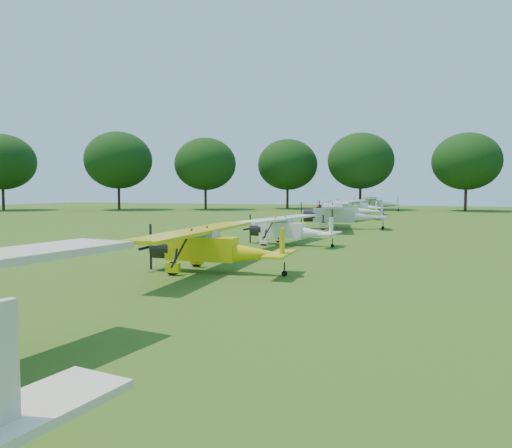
{
  "coord_description": "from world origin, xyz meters",
  "views": [
    {
      "loc": [
        8.25,
        -28.56,
        3.42
      ],
      "look_at": [
        -1.03,
        -1.2,
        1.4
      ],
      "focal_mm": 35.0,
      "sensor_mm": 36.0,
      "label": 1
    }
  ],
  "objects": [
    {
      "name": "ground",
      "position": [
        0.0,
        0.0,
        0.0
      ],
      "size": [
        160.0,
        160.0,
        0.0
      ],
      "primitive_type": "plane",
      "color": "#335415",
      "rests_on": "ground"
    },
    {
      "name": "aircraft_5",
      "position": [
        -0.14,
        28.27,
        1.25
      ],
      "size": [
        6.9,
        10.93,
        2.15
      ],
      "rotation": [
        0.0,
        0.0,
        0.17
      ],
      "color": "white",
      "rests_on": "ground"
    },
    {
      "name": "tree_belt",
      "position": [
        3.57,
        0.16,
        8.03
      ],
      "size": [
        137.36,
        130.27,
        14.52
      ],
      "color": "black",
      "rests_on": "ground"
    },
    {
      "name": "aircraft_3",
      "position": [
        0.32,
        0.94,
        1.06
      ],
      "size": [
        5.85,
        9.27,
        1.82
      ],
      "rotation": [
        0.0,
        0.0,
        -0.16
      ],
      "color": "white",
      "rests_on": "ground"
    },
    {
      "name": "aircraft_6",
      "position": [
        -0.26,
        40.29,
        1.2
      ],
      "size": [
        6.55,
        10.43,
        2.05
      ],
      "rotation": [
        0.0,
        0.0,
        -0.06
      ],
      "color": "white",
      "rests_on": "ground"
    },
    {
      "name": "aircraft_7",
      "position": [
        0.72,
        52.74,
        1.34
      ],
      "size": [
        7.28,
        11.56,
        2.29
      ],
      "rotation": [
        0.0,
        0.0,
        0.01
      ],
      "color": "silver",
      "rests_on": "ground"
    },
    {
      "name": "golf_cart",
      "position": [
        -6.33,
        46.46,
        0.6
      ],
      "size": [
        2.21,
        1.48,
        1.8
      ],
      "rotation": [
        0.0,
        0.0,
        -0.08
      ],
      "color": "#B10C1F",
      "rests_on": "ground"
    },
    {
      "name": "aircraft_2",
      "position": [
        0.02,
        -9.9,
        1.14
      ],
      "size": [
        6.19,
        9.84,
        1.94
      ],
      "rotation": [
        0.0,
        0.0,
        0.03
      ],
      "color": "#D8C509",
      "rests_on": "ground"
    },
    {
      "name": "aircraft_4",
      "position": [
        1.33,
        14.44,
        1.35
      ],
      "size": [
        7.41,
        11.73,
        2.3
      ],
      "rotation": [
        0.0,
        0.0,
        0.17
      ],
      "color": "silver",
      "rests_on": "ground"
    }
  ]
}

